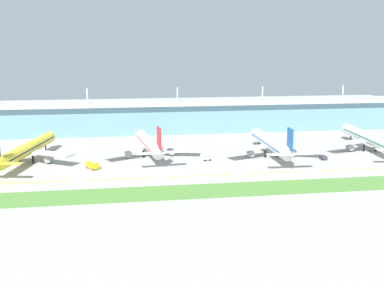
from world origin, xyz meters
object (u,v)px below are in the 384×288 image
object	(u,v)px
airliner_nearest	(27,149)
baggage_cart	(207,158)
airliner_near_middle	(149,144)
pushback_tug	(323,157)
airliner_farthest	(369,139)
airliner_far_middle	(271,144)
fuel_truck	(92,164)

from	to	relation	value
airliner_nearest	baggage_cart	world-z (taller)	airliner_nearest
airliner_nearest	airliner_near_middle	xyz separation A→B (m)	(57.89, 3.81, -0.01)
pushback_tug	airliner_farthest	bearing A→B (deg)	25.22
airliner_nearest	airliner_farthest	distance (m)	173.76
airliner_far_middle	fuel_truck	xyz separation A→B (m)	(-87.09, -11.43, -4.19)
airliner_farthest	fuel_truck	distance (m)	143.71
fuel_truck	baggage_cart	xyz separation A→B (m)	(53.75, 7.47, -1.00)
airliner_far_middle	fuel_truck	bearing A→B (deg)	-172.52
airliner_near_middle	pushback_tug	distance (m)	85.92
airliner_near_middle	airliner_far_middle	xyz separation A→B (m)	(60.26, -9.12, 0.01)
fuel_truck	baggage_cart	distance (m)	54.27
airliner_nearest	baggage_cart	size ratio (longest dim) A/B	18.03
airliner_near_middle	airliner_farthest	world-z (taller)	same
airliner_nearest	airliner_farthest	world-z (taller)	same
airliner_far_middle	fuel_truck	world-z (taller)	airliner_far_middle
airliner_far_middle	airliner_farthest	xyz separation A→B (m)	(55.61, 5.06, 0.01)
airliner_far_middle	pushback_tug	distance (m)	25.97
airliner_near_middle	baggage_cart	xyz separation A→B (m)	(26.92, -13.09, -5.18)
fuel_truck	airliner_near_middle	bearing A→B (deg)	37.46
airliner_far_middle	airliner_near_middle	bearing A→B (deg)	171.39
airliner_nearest	pushback_tug	size ratio (longest dim) A/B	15.78
airliner_farthest	fuel_truck	xyz separation A→B (m)	(-142.70, -16.49, -4.19)
fuel_truck	pushback_tug	bearing A→B (deg)	0.66
airliner_near_middle	airliner_far_middle	world-z (taller)	same
airliner_far_middle	baggage_cart	xyz separation A→B (m)	(-33.34, -3.96, -5.19)
airliner_nearest	pushback_tug	distance (m)	142.39
airliner_far_middle	pushback_tug	bearing A→B (deg)	-23.54
airliner_near_middle	pushback_tug	size ratio (longest dim) A/B	13.28
airliner_nearest	fuel_truck	size ratio (longest dim) A/B	9.48
airliner_farthest	baggage_cart	distance (m)	89.56
pushback_tug	baggage_cart	bearing A→B (deg)	173.76
baggage_cart	fuel_truck	bearing A→B (deg)	-172.09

